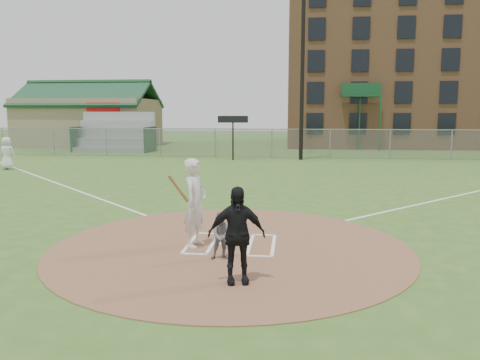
# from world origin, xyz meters

# --- Properties ---
(ground) EXTENTS (140.00, 140.00, 0.00)m
(ground) POSITION_xyz_m (0.00, 0.00, 0.00)
(ground) COLOR #386021
(ground) RESTS_ON ground
(dirt_circle) EXTENTS (8.40, 8.40, 0.02)m
(dirt_circle) POSITION_xyz_m (0.00, 0.00, 0.01)
(dirt_circle) COLOR #8B5E42
(dirt_circle) RESTS_ON ground
(home_plate) EXTENTS (0.44, 0.44, 0.03)m
(home_plate) POSITION_xyz_m (-0.11, 0.24, 0.03)
(home_plate) COLOR white
(home_plate) RESTS_ON dirt_circle
(foul_line_first) EXTENTS (17.04, 17.04, 0.01)m
(foul_line_first) POSITION_xyz_m (9.00, 9.00, 0.01)
(foul_line_first) COLOR white
(foul_line_first) RESTS_ON ground
(foul_line_third) EXTENTS (17.04, 17.04, 0.01)m
(foul_line_third) POSITION_xyz_m (-9.00, 9.00, 0.01)
(foul_line_third) COLOR white
(foul_line_third) RESTS_ON ground
(catcher) EXTENTS (0.58, 0.51, 1.02)m
(catcher) POSITION_xyz_m (-0.05, -1.00, 0.53)
(catcher) COLOR slate
(catcher) RESTS_ON dirt_circle
(umpire) EXTENTS (1.12, 0.65, 1.80)m
(umpire) POSITION_xyz_m (0.42, -2.36, 0.92)
(umpire) COLOR black
(umpire) RESTS_ON dirt_circle
(ondeck_player) EXTENTS (0.91, 0.62, 1.80)m
(ondeck_player) POSITION_xyz_m (-14.32, 13.68, 0.90)
(ondeck_player) COLOR silver
(ondeck_player) RESTS_ON ground
(batters_boxes) EXTENTS (2.08, 1.88, 0.01)m
(batters_boxes) POSITION_xyz_m (0.00, 0.15, 0.03)
(batters_boxes) COLOR white
(batters_boxes) RESTS_ON dirt_circle
(batter_at_plate) EXTENTS (0.83, 1.09, 2.07)m
(batter_at_plate) POSITION_xyz_m (-0.81, -0.11, 1.06)
(batter_at_plate) COLOR silver
(batter_at_plate) RESTS_ON dirt_circle
(outfield_fence) EXTENTS (56.08, 0.08, 2.03)m
(outfield_fence) POSITION_xyz_m (0.00, 22.00, 1.02)
(outfield_fence) COLOR slate
(outfield_fence) RESTS_ON ground
(bleachers) EXTENTS (6.08, 3.20, 3.20)m
(bleachers) POSITION_xyz_m (-13.00, 26.20, 1.59)
(bleachers) COLOR #B7BABF
(bleachers) RESTS_ON ground
(clubhouse) EXTENTS (12.20, 8.71, 6.23)m
(clubhouse) POSITION_xyz_m (-18.00, 32.99, 2.39)
(clubhouse) COLOR gray
(clubhouse) RESTS_ON ground
(brick_warehouse) EXTENTS (30.00, 17.17, 15.00)m
(brick_warehouse) POSITION_xyz_m (16.00, 37.96, 7.50)
(brick_warehouse) COLOR #9F6744
(brick_warehouse) RESTS_ON ground
(light_pole) EXTENTS (1.20, 0.30, 12.22)m
(light_pole) POSITION_xyz_m (2.00, 21.00, 6.61)
(light_pole) COLOR black
(light_pole) RESTS_ON ground
(scoreboard_sign) EXTENTS (2.00, 0.10, 2.93)m
(scoreboard_sign) POSITION_xyz_m (-2.50, 20.20, 2.39)
(scoreboard_sign) COLOR black
(scoreboard_sign) RESTS_ON ground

